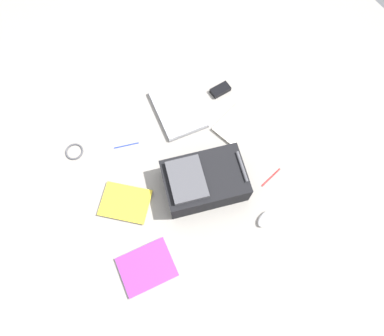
% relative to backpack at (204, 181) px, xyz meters
% --- Properties ---
extents(ground_plane, '(3.59, 3.59, 0.00)m').
position_rel_backpack_xyz_m(ground_plane, '(-0.16, -0.03, -0.09)').
color(ground_plane, gray).
extents(backpack, '(0.40, 0.49, 0.19)m').
position_rel_backpack_xyz_m(backpack, '(0.00, 0.00, 0.00)').
color(backpack, black).
rests_on(backpack, ground_plane).
extents(laptop, '(0.39, 0.30, 0.03)m').
position_rel_backpack_xyz_m(laptop, '(-0.49, 0.13, -0.07)').
color(laptop, '#929296').
rests_on(laptop, ground_plane).
extents(book_red, '(0.24, 0.29, 0.02)m').
position_rel_backpack_xyz_m(book_red, '(0.22, -0.48, -0.08)').
color(book_red, silver).
rests_on(book_red, ground_plane).
extents(book_blue, '(0.23, 0.30, 0.02)m').
position_rel_backpack_xyz_m(book_blue, '(-0.22, 0.38, -0.08)').
color(book_blue, silver).
rests_on(book_blue, ground_plane).
extents(book_manual, '(0.32, 0.32, 0.02)m').
position_rel_backpack_xyz_m(book_manual, '(-0.14, -0.41, -0.08)').
color(book_manual, silver).
rests_on(book_manual, ground_plane).
extents(computer_mouse, '(0.09, 0.12, 0.03)m').
position_rel_backpack_xyz_m(computer_mouse, '(0.33, 0.18, -0.07)').
color(computer_mouse, silver).
rests_on(computer_mouse, ground_plane).
extents(cable_coil, '(0.10, 0.10, 0.01)m').
position_rel_backpack_xyz_m(cable_coil, '(-0.57, -0.52, -0.08)').
color(cable_coil, '#4C4C51').
rests_on(cable_coil, ground_plane).
extents(power_brick, '(0.07, 0.12, 0.03)m').
position_rel_backpack_xyz_m(power_brick, '(-0.47, 0.42, -0.07)').
color(power_brick, black).
rests_on(power_brick, ground_plane).
extents(pen_black, '(0.04, 0.15, 0.01)m').
position_rel_backpack_xyz_m(pen_black, '(0.16, 0.35, -0.08)').
color(pen_black, red).
rests_on(pen_black, ground_plane).
extents(pen_blue, '(0.05, 0.14, 0.01)m').
position_rel_backpack_xyz_m(pen_blue, '(-0.44, -0.25, -0.08)').
color(pen_blue, '#1933B2').
rests_on(pen_blue, ground_plane).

